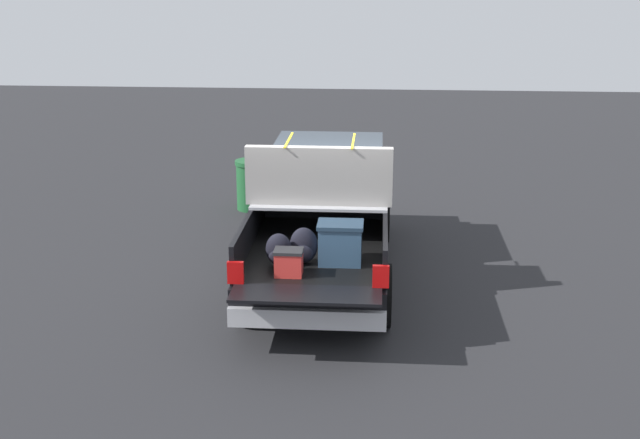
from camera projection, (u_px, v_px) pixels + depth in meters
ground_plane at (323, 276)px, 12.72m from camera, size 40.00×40.00×0.00m
pickup_truck at (325, 210)px, 12.76m from camera, size 6.05×2.06×2.23m
trash_can at (251, 185)px, 16.06m from camera, size 0.60×0.60×0.98m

